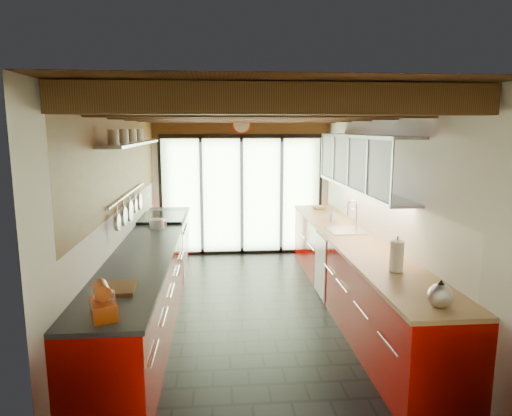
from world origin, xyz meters
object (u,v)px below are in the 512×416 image
stand_mixer (103,303)px  bowl (318,207)px  paper_towel (397,257)px  soap_bottle (333,215)px  kettle (440,294)px

stand_mixer → bowl: size_ratio=1.65×
stand_mixer → paper_towel: (2.54, 0.85, 0.04)m
soap_bottle → bowl: soap_bottle is taller
stand_mixer → soap_bottle: (2.54, 3.26, -0.01)m
paper_towel → bowl: (-0.00, 3.48, -0.12)m
kettle → bowl: (0.00, 4.36, -0.07)m
soap_bottle → bowl: bearing=90.0°
paper_towel → soap_bottle: bearing=90.0°
paper_towel → soap_bottle: size_ratio=1.89×
stand_mixer → kettle: (2.54, -0.02, -0.01)m
stand_mixer → soap_bottle: stand_mixer is taller
soap_bottle → paper_towel: bearing=-90.0°
paper_towel → soap_bottle: 2.41m
soap_bottle → bowl: size_ratio=0.93×
stand_mixer → soap_bottle: 4.13m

